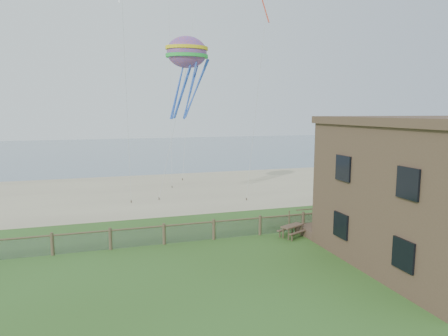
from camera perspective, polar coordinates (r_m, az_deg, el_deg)
The scene contains 8 objects.
ground at distance 19.16m, azimuth 3.64°, elevation -15.52°, with size 160.00×160.00×0.00m, color #32521C.
sand_beach at distance 39.64m, azimuth -7.80°, elevation -3.13°, with size 72.00×20.00×0.02m, color tan.
ocean at distance 82.97m, azimuth -12.87°, elevation 2.58°, with size 160.00×68.00×0.02m, color slate.
chainlink_fence at distance 24.32m, azimuth -1.46°, elevation -8.93°, with size 36.20×0.20×1.25m, color #483929, non-canonical shape.
motel_deck at distance 29.76m, azimuth 24.18°, elevation -7.07°, with size 15.00×2.00×0.50m, color brown.
picnic_table at distance 25.16m, azimuth 9.70°, elevation -9.00°, with size 1.54×1.16×0.65m, color brown, non-canonical shape.
octopus_kite at distance 32.07m, azimuth -5.28°, elevation 13.02°, with size 3.35×2.36×6.89m, color #E35B23, non-canonical shape.
kite_red at distance 31.31m, azimuth 6.27°, elevation 22.81°, with size 1.00×0.70×2.22m, color red, non-canonical shape.
Camera 1 is at (-6.33, -16.37, 7.67)m, focal length 32.00 mm.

